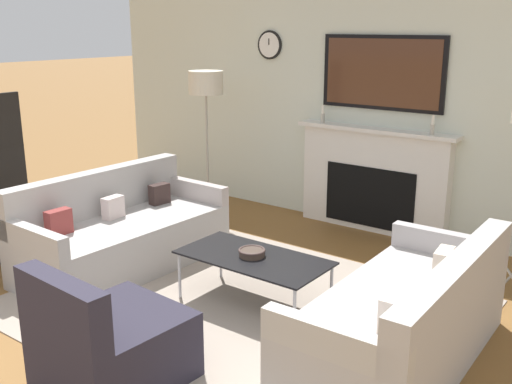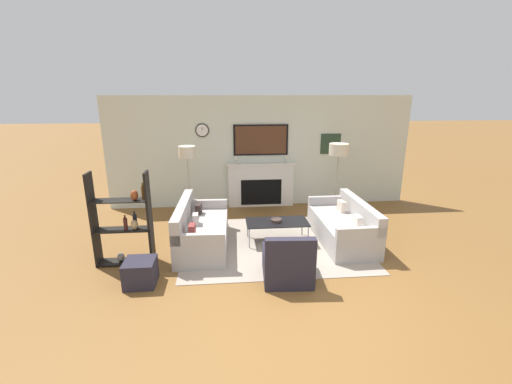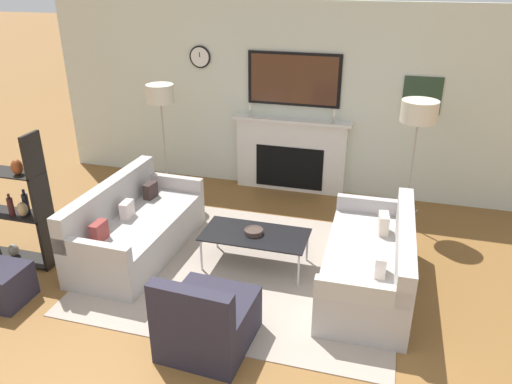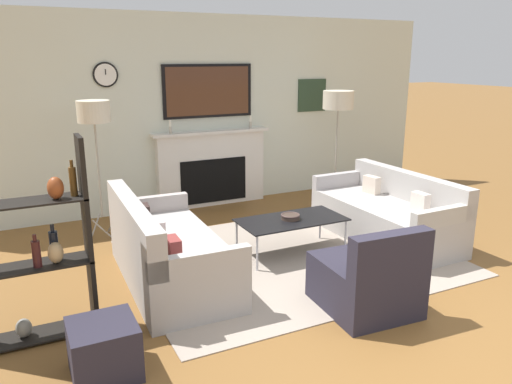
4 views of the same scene
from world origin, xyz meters
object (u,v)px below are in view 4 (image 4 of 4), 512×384
object	(u,v)px
couch_left	(167,253)
couch_right	(387,216)
decorative_bowl	(290,216)
shelf_unit	(30,251)
armchair	(367,281)
floor_lamp_left	(94,114)
floor_lamp_right	(338,101)
ottoman	(104,349)
coffee_table	(292,221)

from	to	relation	value
couch_left	couch_right	size ratio (longest dim) A/B	1.01
couch_left	decorative_bowl	distance (m)	1.43
decorative_bowl	shelf_unit	world-z (taller)	shelf_unit
couch_right	shelf_unit	size ratio (longest dim) A/B	1.20
armchair	floor_lamp_left	xyz separation A→B (m)	(-1.73, 2.88, 1.22)
decorative_bowl	shelf_unit	distance (m)	2.69
floor_lamp_left	decorative_bowl	bearing A→B (deg)	-40.41
armchair	shelf_unit	world-z (taller)	shelf_unit
floor_lamp_left	floor_lamp_right	distance (m)	3.39
couch_right	decorative_bowl	bearing A→B (deg)	176.12
couch_left	floor_lamp_right	bearing A→B (deg)	27.40
couch_right	shelf_unit	bearing A→B (deg)	-172.15
couch_left	floor_lamp_left	distance (m)	2.01
shelf_unit	ottoman	xyz separation A→B (m)	(0.37, -0.70, -0.54)
couch_left	floor_lamp_left	xyz separation A→B (m)	(-0.34, 1.58, 1.19)
shelf_unit	ottoman	distance (m)	0.96
floor_lamp_left	shelf_unit	bearing A→B (deg)	-111.77
decorative_bowl	armchair	bearing A→B (deg)	-91.27
floor_lamp_left	coffee_table	bearing A→B (deg)	-40.18
ottoman	armchair	bearing A→B (deg)	-1.56
couch_left	floor_lamp_left	size ratio (longest dim) A/B	1.15
couch_right	shelf_unit	xyz separation A→B (m)	(-3.89, -0.54, 0.44)
decorative_bowl	floor_lamp_left	world-z (taller)	floor_lamp_left
couch_left	armchair	distance (m)	1.90
coffee_table	floor_lamp_right	xyz separation A→B (m)	(1.62, 1.50, 1.12)
armchair	decorative_bowl	xyz separation A→B (m)	(0.03, 1.38, 0.17)
decorative_bowl	floor_lamp_left	bearing A→B (deg)	139.59
floor_lamp_right	shelf_unit	size ratio (longest dim) A/B	1.06
floor_lamp_right	shelf_unit	xyz separation A→B (m)	(-4.24, -2.12, -0.78)
coffee_table	floor_lamp_left	bearing A→B (deg)	139.82
floor_lamp_right	ottoman	bearing A→B (deg)	-143.90
floor_lamp_right	armchair	bearing A→B (deg)	-120.06
armchair	couch_left	bearing A→B (deg)	137.01
coffee_table	decorative_bowl	bearing A→B (deg)	175.61
coffee_table	floor_lamp_left	distance (m)	2.57
couch_right	armchair	world-z (taller)	armchair
floor_lamp_left	floor_lamp_right	xyz separation A→B (m)	(3.39, 0.00, 0.01)
couch_left	shelf_unit	size ratio (longest dim) A/B	1.22
floor_lamp_right	couch_right	bearing A→B (deg)	-102.32
decorative_bowl	floor_lamp_left	xyz separation A→B (m)	(-1.76, 1.49, 1.05)
armchair	shelf_unit	size ratio (longest dim) A/B	0.53
couch_left	decorative_bowl	size ratio (longest dim) A/B	9.07
couch_right	armchair	xyz separation A→B (m)	(-1.32, -1.29, -0.02)
couch_right	coffee_table	size ratio (longest dim) A/B	1.60
decorative_bowl	floor_lamp_left	distance (m)	2.53
couch_right	ottoman	bearing A→B (deg)	-160.67
decorative_bowl	ottoman	distance (m)	2.60
couch_right	floor_lamp_right	distance (m)	2.02
couch_right	floor_lamp_right	size ratio (longest dim) A/B	1.13
couch_right	floor_lamp_left	distance (m)	3.64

